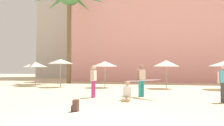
{
  "coord_description": "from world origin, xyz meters",
  "views": [
    {
      "loc": [
        1.72,
        -5.96,
        1.49
      ],
      "look_at": [
        -0.77,
        5.29,
        1.81
      ],
      "focal_mm": 36.52,
      "sensor_mm": 36.0,
      "label": 1
    }
  ],
  "objects_px": {
    "cafe_umbrella_3": "(166,63)",
    "cafe_umbrella_0": "(61,61)",
    "person_mid_right": "(141,80)",
    "beach_towel": "(97,116)",
    "cafe_umbrella_1": "(105,64)",
    "person_near_right": "(127,94)",
    "backpack": "(76,106)",
    "cafe_umbrella_4": "(35,64)",
    "person_far_left": "(93,80)"
  },
  "relations": [
    {
      "from": "beach_towel",
      "to": "backpack",
      "type": "height_order",
      "value": "backpack"
    },
    {
      "from": "cafe_umbrella_4",
      "to": "backpack",
      "type": "bearing_deg",
      "value": -53.2
    },
    {
      "from": "beach_towel",
      "to": "backpack",
      "type": "bearing_deg",
      "value": 148.79
    },
    {
      "from": "cafe_umbrella_0",
      "to": "person_mid_right",
      "type": "relative_size",
      "value": 1.03
    },
    {
      "from": "cafe_umbrella_3",
      "to": "beach_towel",
      "type": "xyz_separation_m",
      "value": [
        -2.34,
        -11.27,
        -1.96
      ]
    },
    {
      "from": "cafe_umbrella_1",
      "to": "person_near_right",
      "type": "relative_size",
      "value": 2.31
    },
    {
      "from": "cafe_umbrella_0",
      "to": "backpack",
      "type": "relative_size",
      "value": 5.63
    },
    {
      "from": "cafe_umbrella_4",
      "to": "person_far_left",
      "type": "xyz_separation_m",
      "value": [
        7.59,
        -6.92,
        -1.0
      ]
    },
    {
      "from": "cafe_umbrella_0",
      "to": "person_near_right",
      "type": "bearing_deg",
      "value": -46.12
    },
    {
      "from": "cafe_umbrella_0",
      "to": "cafe_umbrella_4",
      "type": "xyz_separation_m",
      "value": [
        -2.74,
        0.62,
        -0.24
      ]
    },
    {
      "from": "cafe_umbrella_0",
      "to": "backpack",
      "type": "xyz_separation_m",
      "value": [
        5.42,
        -10.28,
        -1.97
      ]
    },
    {
      "from": "cafe_umbrella_0",
      "to": "beach_towel",
      "type": "bearing_deg",
      "value": -59.61
    },
    {
      "from": "backpack",
      "to": "person_far_left",
      "type": "xyz_separation_m",
      "value": [
        -0.57,
        3.99,
        0.73
      ]
    },
    {
      "from": "cafe_umbrella_1",
      "to": "cafe_umbrella_3",
      "type": "relative_size",
      "value": 0.98
    },
    {
      "from": "person_near_right",
      "to": "backpack",
      "type": "bearing_deg",
      "value": -23.79
    },
    {
      "from": "person_far_left",
      "to": "cafe_umbrella_1",
      "type": "bearing_deg",
      "value": -80.01
    },
    {
      "from": "person_near_right",
      "to": "person_far_left",
      "type": "distance_m",
      "value": 2.12
    },
    {
      "from": "beach_towel",
      "to": "backpack",
      "type": "distance_m",
      "value": 1.12
    },
    {
      "from": "beach_towel",
      "to": "cafe_umbrella_4",
      "type": "bearing_deg",
      "value": 128.42
    },
    {
      "from": "cafe_umbrella_1",
      "to": "cafe_umbrella_4",
      "type": "distance_m",
      "value": 6.54
    },
    {
      "from": "cafe_umbrella_0",
      "to": "person_near_right",
      "type": "xyz_separation_m",
      "value": [
        6.74,
        -7.01,
        -1.85
      ]
    },
    {
      "from": "cafe_umbrella_1",
      "to": "beach_towel",
      "type": "bearing_deg",
      "value": -77.04
    },
    {
      "from": "cafe_umbrella_0",
      "to": "cafe_umbrella_4",
      "type": "height_order",
      "value": "cafe_umbrella_0"
    },
    {
      "from": "cafe_umbrella_0",
      "to": "backpack",
      "type": "distance_m",
      "value": 11.78
    },
    {
      "from": "cafe_umbrella_3",
      "to": "beach_towel",
      "type": "distance_m",
      "value": 11.67
    },
    {
      "from": "person_near_right",
      "to": "beach_towel",
      "type": "bearing_deg",
      "value": -7.36
    },
    {
      "from": "beach_towel",
      "to": "person_near_right",
      "type": "relative_size",
      "value": 2.08
    },
    {
      "from": "person_mid_right",
      "to": "person_near_right",
      "type": "relative_size",
      "value": 2.46
    },
    {
      "from": "backpack",
      "to": "person_mid_right",
      "type": "xyz_separation_m",
      "value": [
        1.88,
        4.67,
        0.73
      ]
    },
    {
      "from": "cafe_umbrella_4",
      "to": "person_mid_right",
      "type": "xyz_separation_m",
      "value": [
        10.04,
        -6.23,
        -1.0
      ]
    },
    {
      "from": "backpack",
      "to": "person_far_left",
      "type": "height_order",
      "value": "person_far_left"
    },
    {
      "from": "cafe_umbrella_4",
      "to": "person_mid_right",
      "type": "bearing_deg",
      "value": -31.83
    },
    {
      "from": "person_near_right",
      "to": "person_far_left",
      "type": "bearing_deg",
      "value": -112.53
    },
    {
      "from": "cafe_umbrella_0",
      "to": "cafe_umbrella_4",
      "type": "relative_size",
      "value": 1.09
    },
    {
      "from": "cafe_umbrella_3",
      "to": "cafe_umbrella_0",
      "type": "bearing_deg",
      "value": -177.27
    },
    {
      "from": "cafe_umbrella_0",
      "to": "cafe_umbrella_1",
      "type": "bearing_deg",
      "value": 4.95
    },
    {
      "from": "cafe_umbrella_0",
      "to": "person_near_right",
      "type": "height_order",
      "value": "cafe_umbrella_0"
    },
    {
      "from": "beach_towel",
      "to": "backpack",
      "type": "relative_size",
      "value": 4.63
    },
    {
      "from": "cafe_umbrella_1",
      "to": "person_far_left",
      "type": "bearing_deg",
      "value": -80.94
    },
    {
      "from": "cafe_umbrella_3",
      "to": "beach_towel",
      "type": "height_order",
      "value": "cafe_umbrella_3"
    },
    {
      "from": "person_near_right",
      "to": "cafe_umbrella_4",
      "type": "bearing_deg",
      "value": -130.55
    },
    {
      "from": "person_mid_right",
      "to": "person_near_right",
      "type": "xyz_separation_m",
      "value": [
        -0.56,
        -1.41,
        -0.61
      ]
    },
    {
      "from": "backpack",
      "to": "cafe_umbrella_0",
      "type": "bearing_deg",
      "value": -69.79
    },
    {
      "from": "cafe_umbrella_0",
      "to": "person_mid_right",
      "type": "bearing_deg",
      "value": -37.53
    },
    {
      "from": "cafe_umbrella_1",
      "to": "person_near_right",
      "type": "distance_m",
      "value": 8.08
    },
    {
      "from": "beach_towel",
      "to": "cafe_umbrella_1",
      "type": "bearing_deg",
      "value": 102.96
    },
    {
      "from": "person_far_left",
      "to": "cafe_umbrella_4",
      "type": "bearing_deg",
      "value": -41.42
    },
    {
      "from": "cafe_umbrella_1",
      "to": "cafe_umbrella_3",
      "type": "height_order",
      "value": "cafe_umbrella_3"
    },
    {
      "from": "cafe_umbrella_3",
      "to": "person_near_right",
      "type": "height_order",
      "value": "cafe_umbrella_3"
    },
    {
      "from": "cafe_umbrella_1",
      "to": "person_far_left",
      "type": "height_order",
      "value": "cafe_umbrella_1"
    }
  ]
}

